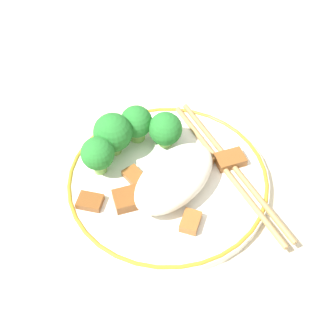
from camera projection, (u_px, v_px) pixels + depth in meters
ground_plane at (168, 184)px, 0.58m from camera, size 3.00×3.00×0.00m
plate at (168, 180)px, 0.58m from camera, size 0.25×0.25×0.01m
rice_mound at (174, 178)px, 0.55m from camera, size 0.12×0.07×0.04m
broccoli_back_left at (165, 129)px, 0.59m from camera, size 0.04×0.04×0.05m
broccoli_back_center at (136, 123)px, 0.59m from camera, size 0.04×0.04×0.05m
broccoli_back_right at (113, 133)px, 0.57m from camera, size 0.05×0.05×0.06m
broccoli_mid_left at (98, 154)px, 0.56m from camera, size 0.04×0.04×0.05m
meat_near_front at (230, 160)px, 0.58m from camera, size 0.04×0.04×0.01m
meat_near_left at (128, 199)px, 0.55m from camera, size 0.04×0.04×0.01m
meat_near_right at (199, 162)px, 0.58m from camera, size 0.03×0.03×0.01m
meat_near_back at (191, 222)px, 0.53m from camera, size 0.03×0.03×0.01m
meat_on_rice_edge at (136, 177)px, 0.57m from camera, size 0.03×0.04×0.01m
meat_mid_left at (90, 202)px, 0.55m from camera, size 0.03×0.04×0.01m
chopsticks at (230, 168)px, 0.58m from camera, size 0.11×0.23×0.01m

